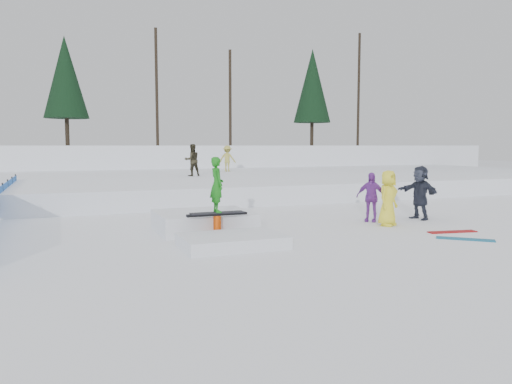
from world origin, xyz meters
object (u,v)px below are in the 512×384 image
object	(u,v)px
walker_ygreen	(227,158)
spectator_yellow	(388,198)
jib_rail_feature	(211,224)
walker_olive	(192,160)
spectator_dark	(420,193)
spectator_purple	(371,197)

from	to	relation	value
walker_ygreen	spectator_yellow	xyz separation A→B (m)	(-0.58, -17.07, -0.77)
jib_rail_feature	spectator_yellow	bearing A→B (deg)	-4.80
walker_olive	jib_rail_feature	bearing A→B (deg)	72.86
spectator_dark	spectator_yellow	bearing A→B (deg)	-73.87
spectator_dark	walker_ygreen	bearing A→B (deg)	178.44
spectator_dark	jib_rail_feature	size ratio (longest dim) A/B	0.40
spectator_purple	spectator_yellow	world-z (taller)	spectator_yellow
walker_ygreen	spectator_dark	xyz separation A→B (m)	(1.19, -16.36, -0.72)
walker_ygreen	jib_rail_feature	world-z (taller)	walker_ygreen
spectator_purple	spectator_dark	size ratio (longest dim) A/B	0.89
spectator_yellow	jib_rail_feature	xyz separation A→B (m)	(-5.37, 0.45, -0.53)
spectator_yellow	spectator_dark	world-z (taller)	spectator_dark
spectator_yellow	walker_olive	bearing A→B (deg)	72.68
jib_rail_feature	spectator_purple	bearing A→B (deg)	4.56
spectator_purple	spectator_dark	world-z (taller)	spectator_dark
walker_ygreen	spectator_purple	world-z (taller)	walker_ygreen
spectator_purple	jib_rail_feature	bearing A→B (deg)	-130.26
walker_olive	spectator_dark	size ratio (longest dim) A/B	0.96
spectator_purple	spectator_yellow	size ratio (longest dim) A/B	0.94
walker_ygreen	spectator_yellow	size ratio (longest dim) A/B	0.96
walker_ygreen	spectator_yellow	world-z (taller)	walker_ygreen
walker_ygreen	walker_olive	bearing A→B (deg)	82.66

